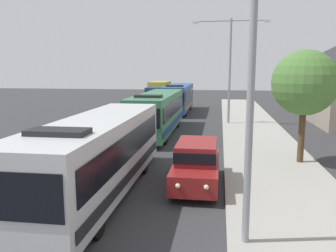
{
  "coord_description": "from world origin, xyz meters",
  "views": [
    {
      "loc": [
        3.3,
        0.26,
        4.96
      ],
      "look_at": [
        0.51,
        19.18,
        1.78
      ],
      "focal_mm": 37.54,
      "sensor_mm": 36.0,
      "label": 1
    }
  ],
  "objects_px": {
    "streetlamp_near": "(253,47)",
    "roadside_tree": "(305,83)",
    "box_truck_oncoming": "(159,93)",
    "bus_lead": "(99,153)",
    "bus_second_in_line": "(158,112)",
    "white_suv": "(197,162)",
    "bus_middle": "(178,97)",
    "streetlamp_mid": "(230,60)"
  },
  "relations": [
    {
      "from": "streetlamp_near",
      "to": "roadside_tree",
      "type": "height_order",
      "value": "streetlamp_near"
    },
    {
      "from": "roadside_tree",
      "to": "box_truck_oncoming",
      "type": "bearing_deg",
      "value": 114.27
    },
    {
      "from": "bus_lead",
      "to": "roadside_tree",
      "type": "xyz_separation_m",
      "value": [
        8.79,
        5.71,
        2.51
      ]
    },
    {
      "from": "bus_second_in_line",
      "to": "white_suv",
      "type": "height_order",
      "value": "bus_second_in_line"
    },
    {
      "from": "bus_second_in_line",
      "to": "roadside_tree",
      "type": "xyz_separation_m",
      "value": [
        8.79,
        -7.42,
        2.51
      ]
    },
    {
      "from": "bus_lead",
      "to": "roadside_tree",
      "type": "bearing_deg",
      "value": 33.02
    },
    {
      "from": "bus_second_in_line",
      "to": "bus_middle",
      "type": "distance_m",
      "value": 13.09
    },
    {
      "from": "white_suv",
      "to": "streetlamp_near",
      "type": "relative_size",
      "value": 0.54
    },
    {
      "from": "bus_lead",
      "to": "bus_middle",
      "type": "height_order",
      "value": "same"
    },
    {
      "from": "bus_middle",
      "to": "box_truck_oncoming",
      "type": "bearing_deg",
      "value": 117.65
    },
    {
      "from": "streetlamp_near",
      "to": "roadside_tree",
      "type": "relative_size",
      "value": 1.55
    },
    {
      "from": "white_suv",
      "to": "bus_middle",
      "type": "bearing_deg",
      "value": 98.54
    },
    {
      "from": "white_suv",
      "to": "box_truck_oncoming",
      "type": "xyz_separation_m",
      "value": [
        -7.0,
        30.93,
        0.66
      ]
    },
    {
      "from": "bus_lead",
      "to": "box_truck_oncoming",
      "type": "relative_size",
      "value": 1.64
    },
    {
      "from": "bus_lead",
      "to": "bus_second_in_line",
      "type": "distance_m",
      "value": 13.13
    },
    {
      "from": "box_truck_oncoming",
      "to": "streetlamp_near",
      "type": "relative_size",
      "value": 0.77
    },
    {
      "from": "streetlamp_near",
      "to": "bus_lead",
      "type": "bearing_deg",
      "value": 148.32
    },
    {
      "from": "bus_second_in_line",
      "to": "bus_middle",
      "type": "height_order",
      "value": "same"
    },
    {
      "from": "streetlamp_near",
      "to": "roadside_tree",
      "type": "distance_m",
      "value": 9.74
    },
    {
      "from": "bus_second_in_line",
      "to": "box_truck_oncoming",
      "type": "xyz_separation_m",
      "value": [
        -3.3,
        19.39,
        0.01
      ]
    },
    {
      "from": "bus_lead",
      "to": "streetlamp_near",
      "type": "bearing_deg",
      "value": -31.68
    },
    {
      "from": "roadside_tree",
      "to": "streetlamp_mid",
      "type": "bearing_deg",
      "value": 105.02
    },
    {
      "from": "bus_lead",
      "to": "streetlamp_mid",
      "type": "distance_m",
      "value": 19.51
    },
    {
      "from": "bus_middle",
      "to": "box_truck_oncoming",
      "type": "xyz_separation_m",
      "value": [
        -3.3,
        6.3,
        0.01
      ]
    },
    {
      "from": "bus_lead",
      "to": "white_suv",
      "type": "height_order",
      "value": "bus_lead"
    },
    {
      "from": "bus_lead",
      "to": "box_truck_oncoming",
      "type": "bearing_deg",
      "value": 95.8
    },
    {
      "from": "bus_lead",
      "to": "roadside_tree",
      "type": "relative_size",
      "value": 1.97
    },
    {
      "from": "white_suv",
      "to": "streetlamp_mid",
      "type": "relative_size",
      "value": 0.54
    },
    {
      "from": "streetlamp_mid",
      "to": "white_suv",
      "type": "bearing_deg",
      "value": -95.8
    },
    {
      "from": "streetlamp_mid",
      "to": "bus_second_in_line",
      "type": "bearing_deg",
      "value": -136.05
    },
    {
      "from": "bus_lead",
      "to": "bus_middle",
      "type": "xyz_separation_m",
      "value": [
        -0.0,
        26.22,
        -0.0
      ]
    },
    {
      "from": "bus_lead",
      "to": "streetlamp_near",
      "type": "height_order",
      "value": "streetlamp_near"
    },
    {
      "from": "bus_lead",
      "to": "streetlamp_near",
      "type": "distance_m",
      "value": 7.39
    },
    {
      "from": "streetlamp_near",
      "to": "box_truck_oncoming",
      "type": "bearing_deg",
      "value": 103.64
    },
    {
      "from": "roadside_tree",
      "to": "white_suv",
      "type": "bearing_deg",
      "value": -141.03
    },
    {
      "from": "streetlamp_near",
      "to": "streetlamp_mid",
      "type": "distance_m",
      "value": 21.67
    },
    {
      "from": "bus_middle",
      "to": "bus_second_in_line",
      "type": "bearing_deg",
      "value": -90.0
    },
    {
      "from": "roadside_tree",
      "to": "bus_second_in_line",
      "type": "bearing_deg",
      "value": 139.81
    },
    {
      "from": "bus_second_in_line",
      "to": "roadside_tree",
      "type": "distance_m",
      "value": 11.77
    },
    {
      "from": "white_suv",
      "to": "streetlamp_near",
      "type": "height_order",
      "value": "streetlamp_near"
    },
    {
      "from": "bus_middle",
      "to": "roadside_tree",
      "type": "relative_size",
      "value": 1.85
    },
    {
      "from": "bus_middle",
      "to": "streetlamp_mid",
      "type": "bearing_deg",
      "value": -55.59
    }
  ]
}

